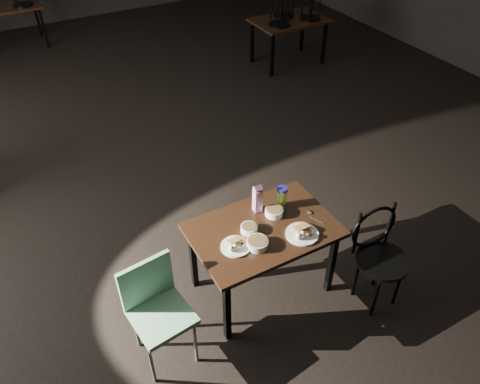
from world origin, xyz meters
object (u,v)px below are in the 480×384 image
main_table (263,235)px  school_chair (156,305)px  water_bottle (282,197)px  juice_carton (257,199)px  bentwood_chair (378,250)px

main_table → school_chair: (-1.03, -0.14, -0.12)m
water_bottle → school_chair: bearing=-166.8°
main_table → juice_carton: (0.07, 0.22, 0.21)m
main_table → water_bottle: size_ratio=5.89×
juice_carton → bentwood_chair: 1.11m
water_bottle → school_chair: 1.37m
main_table → bentwood_chair: size_ratio=1.27×
juice_carton → school_chair: bearing=-161.7°
juice_carton → bentwood_chair: size_ratio=0.29×
water_bottle → bentwood_chair: water_bottle is taller
bentwood_chair → juice_carton: bearing=140.5°
school_chair → main_table: bearing=1.1°
juice_carton → water_bottle: bearing=-15.0°
bentwood_chair → main_table: bearing=152.4°
juice_carton → water_bottle: 0.22m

